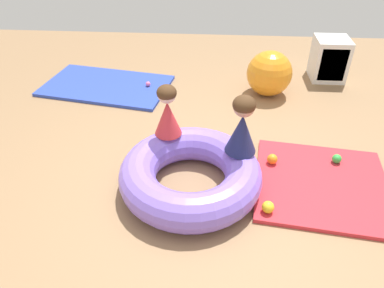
{
  "coord_description": "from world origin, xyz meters",
  "views": [
    {
      "loc": [
        0.12,
        -2.47,
        2.24
      ],
      "look_at": [
        -0.05,
        0.14,
        0.34
      ],
      "focal_mm": 34.03,
      "sensor_mm": 36.0,
      "label": 1
    }
  ],
  "objects_px": {
    "child_in_navy": "(242,125)",
    "exercise_ball_large": "(269,73)",
    "play_ball_orange": "(272,159)",
    "play_ball_green": "(337,159)",
    "play_ball_yellow": "(268,207)",
    "storage_cube": "(330,60)",
    "play_ball_pink": "(148,84)",
    "child_in_red": "(167,111)",
    "inflatable_cushion": "(190,174)"
  },
  "relations": [
    {
      "from": "child_in_navy",
      "to": "exercise_ball_large",
      "type": "relative_size",
      "value": 0.94
    },
    {
      "from": "play_ball_orange",
      "to": "play_ball_green",
      "type": "relative_size",
      "value": 1.11
    },
    {
      "from": "play_ball_yellow",
      "to": "storage_cube",
      "type": "distance_m",
      "value": 2.86
    },
    {
      "from": "child_in_navy",
      "to": "exercise_ball_large",
      "type": "distance_m",
      "value": 1.77
    },
    {
      "from": "play_ball_yellow",
      "to": "play_ball_pink",
      "type": "bearing_deg",
      "value": 121.91
    },
    {
      "from": "play_ball_orange",
      "to": "play_ball_green",
      "type": "height_order",
      "value": "play_ball_orange"
    },
    {
      "from": "child_in_navy",
      "to": "child_in_red",
      "type": "xyz_separation_m",
      "value": [
        -0.66,
        0.22,
        -0.02
      ]
    },
    {
      "from": "child_in_red",
      "to": "play_ball_green",
      "type": "bearing_deg",
      "value": -33.77
    },
    {
      "from": "play_ball_pink",
      "to": "storage_cube",
      "type": "bearing_deg",
      "value": 11.16
    },
    {
      "from": "child_in_navy",
      "to": "storage_cube",
      "type": "distance_m",
      "value": 2.57
    },
    {
      "from": "child_in_navy",
      "to": "storage_cube",
      "type": "height_order",
      "value": "child_in_navy"
    },
    {
      "from": "child_in_red",
      "to": "play_ball_orange",
      "type": "xyz_separation_m",
      "value": [
        0.99,
        -0.03,
        -0.47
      ]
    },
    {
      "from": "play_ball_green",
      "to": "child_in_red",
      "type": "bearing_deg",
      "value": -179.26
    },
    {
      "from": "play_ball_orange",
      "to": "exercise_ball_large",
      "type": "relative_size",
      "value": 0.17
    },
    {
      "from": "exercise_ball_large",
      "to": "storage_cube",
      "type": "height_order",
      "value": "exercise_ball_large"
    },
    {
      "from": "play_ball_orange",
      "to": "inflatable_cushion",
      "type": "bearing_deg",
      "value": -154.64
    },
    {
      "from": "child_in_navy",
      "to": "play_ball_orange",
      "type": "bearing_deg",
      "value": 154.13
    },
    {
      "from": "play_ball_yellow",
      "to": "exercise_ball_large",
      "type": "xyz_separation_m",
      "value": [
        0.21,
        2.14,
        0.19
      ]
    },
    {
      "from": "storage_cube",
      "to": "child_in_red",
      "type": "bearing_deg",
      "value": -134.78
    },
    {
      "from": "child_in_red",
      "to": "play_ball_yellow",
      "type": "bearing_deg",
      "value": -71.73
    },
    {
      "from": "child_in_navy",
      "to": "child_in_red",
      "type": "height_order",
      "value": "child_in_navy"
    },
    {
      "from": "child_in_red",
      "to": "exercise_ball_large",
      "type": "height_order",
      "value": "child_in_red"
    },
    {
      "from": "child_in_navy",
      "to": "child_in_red",
      "type": "bearing_deg",
      "value": -74.46
    },
    {
      "from": "child_in_navy",
      "to": "play_ball_pink",
      "type": "relative_size",
      "value": 8.49
    },
    {
      "from": "play_ball_orange",
      "to": "storage_cube",
      "type": "distance_m",
      "value": 2.23
    },
    {
      "from": "child_in_red",
      "to": "play_ball_green",
      "type": "relative_size",
      "value": 5.57
    },
    {
      "from": "child_in_red",
      "to": "play_ball_yellow",
      "type": "distance_m",
      "value": 1.21
    },
    {
      "from": "child_in_navy",
      "to": "play_ball_yellow",
      "type": "relative_size",
      "value": 5.25
    },
    {
      "from": "play_ball_green",
      "to": "exercise_ball_large",
      "type": "relative_size",
      "value": 0.16
    },
    {
      "from": "child_in_navy",
      "to": "play_ball_orange",
      "type": "height_order",
      "value": "child_in_navy"
    },
    {
      "from": "exercise_ball_large",
      "to": "play_ball_orange",
      "type": "bearing_deg",
      "value": -93.88
    },
    {
      "from": "child_in_red",
      "to": "play_ball_yellow",
      "type": "relative_size",
      "value": 4.86
    },
    {
      "from": "play_ball_green",
      "to": "play_ball_pink",
      "type": "xyz_separation_m",
      "value": [
        -2.07,
        1.47,
        -0.01
      ]
    },
    {
      "from": "play_ball_green",
      "to": "play_ball_pink",
      "type": "relative_size",
      "value": 1.41
    },
    {
      "from": "inflatable_cushion",
      "to": "storage_cube",
      "type": "bearing_deg",
      "value": 53.92
    },
    {
      "from": "inflatable_cushion",
      "to": "child_in_red",
      "type": "height_order",
      "value": "child_in_red"
    },
    {
      "from": "child_in_red",
      "to": "play_ball_pink",
      "type": "bearing_deg",
      "value": 72.69
    },
    {
      "from": "child_in_navy",
      "to": "exercise_ball_large",
      "type": "xyz_separation_m",
      "value": [
        0.43,
        1.69,
        -0.3
      ]
    },
    {
      "from": "inflatable_cushion",
      "to": "child_in_red",
      "type": "xyz_separation_m",
      "value": [
        -0.23,
        0.39,
        0.4
      ]
    },
    {
      "from": "inflatable_cushion",
      "to": "play_ball_green",
      "type": "bearing_deg",
      "value": 16.69
    },
    {
      "from": "child_in_red",
      "to": "storage_cube",
      "type": "distance_m",
      "value": 2.79
    },
    {
      "from": "play_ball_pink",
      "to": "exercise_ball_large",
      "type": "xyz_separation_m",
      "value": [
        1.56,
        -0.03,
        0.21
      ]
    },
    {
      "from": "child_in_red",
      "to": "play_ball_orange",
      "type": "bearing_deg",
      "value": -36.39
    },
    {
      "from": "play_ball_green",
      "to": "play_ball_yellow",
      "type": "distance_m",
      "value": 1.0
    },
    {
      "from": "child_in_navy",
      "to": "play_ball_green",
      "type": "distance_m",
      "value": 1.1
    },
    {
      "from": "play_ball_yellow",
      "to": "play_ball_orange",
      "type": "bearing_deg",
      "value": 80.7
    },
    {
      "from": "child_in_navy",
      "to": "storage_cube",
      "type": "bearing_deg",
      "value": -176.31
    },
    {
      "from": "exercise_ball_large",
      "to": "inflatable_cushion",
      "type": "bearing_deg",
      "value": -114.82
    },
    {
      "from": "play_ball_orange",
      "to": "play_ball_pink",
      "type": "distance_m",
      "value": 2.11
    },
    {
      "from": "storage_cube",
      "to": "child_in_navy",
      "type": "bearing_deg",
      "value": -120.58
    }
  ]
}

